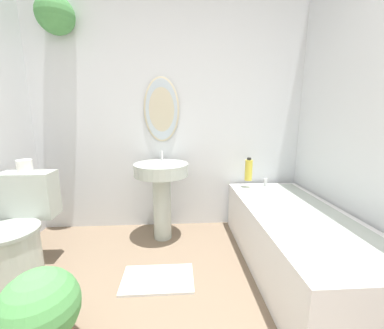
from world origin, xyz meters
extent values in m
cube|color=silver|center=(0.00, 2.32, 1.20)|extent=(2.93, 0.06, 2.40)
ellipsoid|color=beige|center=(-0.09, 2.28, 1.29)|extent=(0.37, 0.02, 0.66)
ellipsoid|color=silver|center=(-0.09, 2.27, 1.29)|extent=(0.33, 0.01, 0.62)
cylinder|color=#9E6042|center=(-1.02, 2.19, 2.20)|extent=(0.15, 0.15, 0.08)
sphere|color=#4C934C|center=(-1.02, 2.19, 2.12)|extent=(0.34, 0.34, 0.34)
cylinder|color=#B2BCB2|center=(-1.14, 1.36, 0.20)|extent=(0.39, 0.39, 0.41)
cylinder|color=#97A097|center=(-1.14, 1.36, 0.42)|extent=(0.42, 0.42, 0.02)
cube|color=#B2BCB2|center=(-1.14, 1.65, 0.60)|extent=(0.41, 0.19, 0.37)
cylinder|color=#B2BCB2|center=(-0.09, 1.99, 0.33)|extent=(0.18, 0.18, 0.66)
cylinder|color=#B2BCB2|center=(-0.09, 1.99, 0.71)|extent=(0.52, 0.52, 0.11)
cylinder|color=silver|center=(-0.09, 2.13, 0.82)|extent=(0.02, 0.02, 0.10)
cube|color=silver|center=(1.01, 1.42, 0.24)|extent=(0.74, 1.64, 0.48)
cube|color=#B2BCB2|center=(1.01, 1.42, 0.46)|extent=(0.64, 1.54, 0.04)
cylinder|color=silver|center=(1.01, 2.14, 0.52)|extent=(0.04, 0.04, 0.08)
cylinder|color=gold|center=(0.81, 2.09, 0.67)|extent=(0.08, 0.08, 0.22)
cylinder|color=black|center=(0.81, 2.09, 0.79)|extent=(0.04, 0.04, 0.02)
sphere|color=#4C934C|center=(-0.61, 0.79, 0.29)|extent=(0.38, 0.38, 0.38)
cube|color=silver|center=(-0.09, 1.34, 0.01)|extent=(0.53, 0.32, 0.02)
cylinder|color=white|center=(-1.14, 1.65, 0.83)|extent=(0.11, 0.11, 0.10)
camera|label=1|loc=(0.07, -0.24, 1.21)|focal=22.00mm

